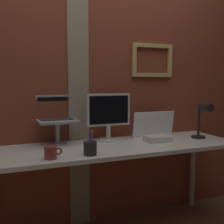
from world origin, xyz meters
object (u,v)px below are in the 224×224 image
object	(u,v)px
laptop	(56,114)
pen_cup	(90,148)
monitor	(108,113)
coffee_mug	(51,152)
desk_lamp	(203,117)
whiteboard_panel	(153,124)

from	to	relation	value
laptop	pen_cup	distance (m)	0.51
monitor	pen_cup	xyz separation A→B (m)	(-0.28, -0.39, -0.19)
laptop	coffee_mug	size ratio (longest dim) A/B	2.62
monitor	laptop	xyz separation A→B (m)	(-0.42, 0.07, 0.00)
coffee_mug	desk_lamp	bearing A→B (deg)	6.43
monitor	laptop	world-z (taller)	monitor
whiteboard_panel	pen_cup	distance (m)	0.83
pen_cup	coffee_mug	size ratio (longest dim) A/B	1.50
pen_cup	desk_lamp	bearing A→B (deg)	8.03
whiteboard_panel	monitor	bearing A→B (deg)	-177.40
monitor	desk_lamp	size ratio (longest dim) A/B	1.26
desk_lamp	pen_cup	world-z (taller)	desk_lamp
laptop	desk_lamp	distance (m)	1.24
whiteboard_panel	desk_lamp	xyz separation A→B (m)	(0.34, -0.26, 0.08)
pen_cup	laptop	bearing A→B (deg)	108.20
monitor	coffee_mug	world-z (taller)	monitor
monitor	desk_lamp	bearing A→B (deg)	-16.91
monitor	whiteboard_panel	size ratio (longest dim) A/B	0.98
desk_lamp	pen_cup	bearing A→B (deg)	-171.97
whiteboard_panel	laptop	bearing A→B (deg)	176.94
desk_lamp	monitor	bearing A→B (deg)	163.09
pen_cup	whiteboard_panel	bearing A→B (deg)	29.47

